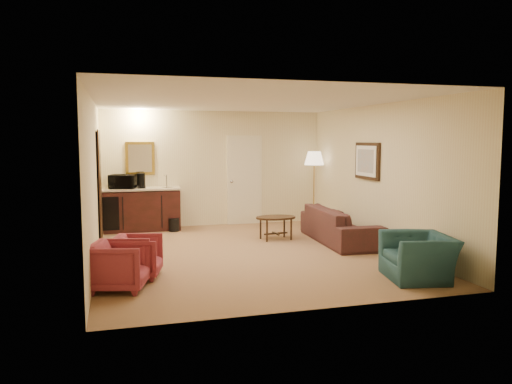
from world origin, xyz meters
TOP-DOWN VIEW (x-y plane):
  - ground at (0.00, 0.00)m, footprint 6.00×6.00m
  - room_walls at (-0.10, 0.77)m, footprint 5.02×6.01m
  - wetbar_cabinet at (-1.65, 2.72)m, footprint 1.64×0.58m
  - sofa at (1.95, 0.45)m, footprint 0.77×2.27m
  - teal_armchair at (1.90, -2.20)m, footprint 0.80×1.07m
  - rose_chair_near at (-1.90, -1.05)m, footprint 0.74×0.77m
  - rose_chair_far at (-2.15, -1.60)m, footprint 0.79×0.83m
  - coffee_table at (0.83, 1.00)m, footprint 0.85×0.62m
  - floor_lamp at (2.20, 2.40)m, footprint 0.47×0.47m
  - waste_bin at (-1.00, 2.43)m, footprint 0.25×0.25m
  - microwave at (-2.03, 2.71)m, footprint 0.60×0.43m
  - coffee_maker at (-1.65, 2.68)m, footprint 0.21×0.21m

SIDE VIEW (x-z plane):
  - ground at x=0.00m, z-range 0.00..0.00m
  - waste_bin at x=-1.00m, z-range 0.00..0.28m
  - coffee_table at x=0.83m, z-range 0.00..0.46m
  - rose_chair_near at x=-1.90m, z-range 0.00..0.66m
  - rose_chair_far at x=-2.15m, z-range 0.00..0.70m
  - teal_armchair at x=1.90m, z-range 0.00..0.85m
  - sofa at x=1.95m, z-range 0.00..0.88m
  - wetbar_cabinet at x=-1.65m, z-range 0.00..0.92m
  - floor_lamp at x=2.20m, z-range 0.00..1.70m
  - coffee_maker at x=-1.65m, z-range 0.92..1.24m
  - microwave at x=-2.03m, z-range 0.92..1.29m
  - room_walls at x=-0.10m, z-range 0.41..3.02m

